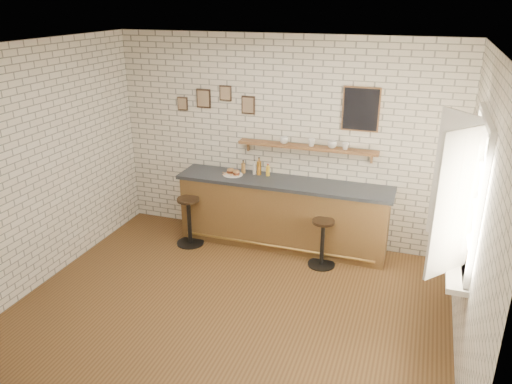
# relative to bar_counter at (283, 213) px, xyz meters

# --- Properties ---
(ground) EXTENTS (5.00, 5.00, 0.00)m
(ground) POSITION_rel_bar_counter_xyz_m (-0.13, -1.70, -0.51)
(ground) COLOR brown
(ground) RESTS_ON ground
(bar_counter) EXTENTS (3.10, 0.65, 1.01)m
(bar_counter) POSITION_rel_bar_counter_xyz_m (0.00, 0.00, 0.00)
(bar_counter) COLOR brown
(bar_counter) RESTS_ON ground
(sandwich_plate) EXTENTS (0.28, 0.28, 0.01)m
(sandwich_plate) POSITION_rel_bar_counter_xyz_m (-0.77, 0.00, 0.51)
(sandwich_plate) COLOR white
(sandwich_plate) RESTS_ON bar_counter
(ciabatta_sandwich) EXTENTS (0.25, 0.18, 0.08)m
(ciabatta_sandwich) POSITION_rel_bar_counter_xyz_m (-0.76, 0.00, 0.55)
(ciabatta_sandwich) COLOR #B27E49
(ciabatta_sandwich) RESTS_ON sandwich_plate
(potato_chips) EXTENTS (0.26, 0.20, 0.00)m
(potato_chips) POSITION_rel_bar_counter_xyz_m (-0.79, -0.00, 0.52)
(potato_chips) COLOR #CF9149
(potato_chips) RESTS_ON sandwich_plate
(bitters_bottle_brown) EXTENTS (0.06, 0.06, 0.20)m
(bitters_bottle_brown) POSITION_rel_bar_counter_xyz_m (-0.66, 0.14, 0.58)
(bitters_bottle_brown) COLOR brown
(bitters_bottle_brown) RESTS_ON bar_counter
(bitters_bottle_white) EXTENTS (0.06, 0.06, 0.22)m
(bitters_bottle_white) POSITION_rel_bar_counter_xyz_m (-0.48, 0.14, 0.59)
(bitters_bottle_white) COLOR beige
(bitters_bottle_white) RESTS_ON bar_counter
(bitters_bottle_amber) EXTENTS (0.06, 0.06, 0.27)m
(bitters_bottle_amber) POSITION_rel_bar_counter_xyz_m (-0.41, 0.14, 0.61)
(bitters_bottle_amber) COLOR #8F5617
(bitters_bottle_amber) RESTS_ON bar_counter
(condiment_bottle_yellow) EXTENTS (0.06, 0.06, 0.18)m
(condiment_bottle_yellow) POSITION_rel_bar_counter_xyz_m (-0.28, 0.14, 0.58)
(condiment_bottle_yellow) COLOR gold
(condiment_bottle_yellow) RESTS_ON bar_counter
(bar_stool_left) EXTENTS (0.41, 0.41, 0.73)m
(bar_stool_left) POSITION_rel_bar_counter_xyz_m (-1.31, -0.42, -0.11)
(bar_stool_left) COLOR black
(bar_stool_left) RESTS_ON ground
(bar_stool_right) EXTENTS (0.38, 0.38, 0.68)m
(bar_stool_right) POSITION_rel_bar_counter_xyz_m (0.68, -0.41, -0.14)
(bar_stool_right) COLOR black
(bar_stool_right) RESTS_ON ground
(wall_shelf) EXTENTS (2.00, 0.18, 0.18)m
(wall_shelf) POSITION_rel_bar_counter_xyz_m (0.27, 0.20, 0.97)
(wall_shelf) COLOR brown
(wall_shelf) RESTS_ON ground
(shelf_cup_a) EXTENTS (0.17, 0.17, 0.10)m
(shelf_cup_a) POSITION_rel_bar_counter_xyz_m (-0.06, 0.20, 1.04)
(shelf_cup_a) COLOR white
(shelf_cup_a) RESTS_ON wall_shelf
(shelf_cup_b) EXTENTS (0.15, 0.15, 0.10)m
(shelf_cup_b) POSITION_rel_bar_counter_xyz_m (0.34, 0.20, 1.04)
(shelf_cup_b) COLOR white
(shelf_cup_b) RESTS_ON wall_shelf
(shelf_cup_c) EXTENTS (0.15, 0.15, 0.10)m
(shelf_cup_c) POSITION_rel_bar_counter_xyz_m (0.63, 0.20, 1.04)
(shelf_cup_c) COLOR white
(shelf_cup_c) RESTS_ON wall_shelf
(shelf_cup_d) EXTENTS (0.13, 0.13, 0.09)m
(shelf_cup_d) POSITION_rel_bar_counter_xyz_m (0.81, 0.20, 1.04)
(shelf_cup_d) COLOR white
(shelf_cup_d) RESTS_ON wall_shelf
(back_wall_decor) EXTENTS (2.96, 0.02, 0.56)m
(back_wall_decor) POSITION_rel_bar_counter_xyz_m (0.10, 0.28, 1.54)
(back_wall_decor) COLOR black
(back_wall_decor) RESTS_ON ground
(window_sill) EXTENTS (0.20, 1.35, 0.06)m
(window_sill) POSITION_rel_bar_counter_xyz_m (2.27, -1.40, 0.39)
(window_sill) COLOR white
(window_sill) RESTS_ON ground
(casement_window) EXTENTS (0.40, 1.30, 1.56)m
(casement_window) POSITION_rel_bar_counter_xyz_m (2.23, -1.40, 1.14)
(casement_window) COLOR white
(casement_window) RESTS_ON ground
(book_lower) EXTENTS (0.23, 0.26, 0.02)m
(book_lower) POSITION_rel_bar_counter_xyz_m (2.25, -1.42, 0.43)
(book_lower) COLOR tan
(book_lower) RESTS_ON window_sill
(book_upper) EXTENTS (0.20, 0.26, 0.02)m
(book_upper) POSITION_rel_bar_counter_xyz_m (2.25, -1.41, 0.45)
(book_upper) COLOR tan
(book_upper) RESTS_ON book_lower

